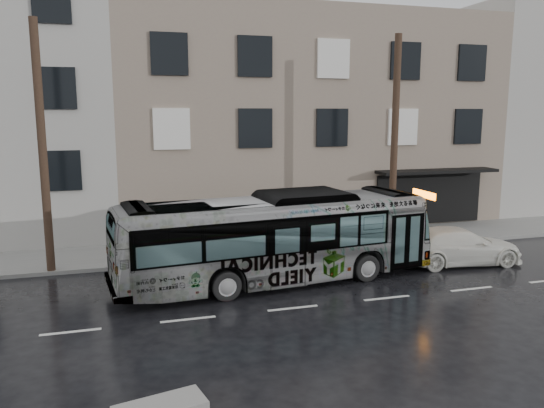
{
  "coord_description": "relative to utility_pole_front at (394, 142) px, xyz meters",
  "views": [
    {
      "loc": [
        -4.93,
        -17.15,
        5.93
      ],
      "look_at": [
        0.79,
        2.5,
        2.37
      ],
      "focal_mm": 35.0,
      "sensor_mm": 36.0,
      "label": 1
    }
  ],
  "objects": [
    {
      "name": "sidewalk",
      "position": [
        -6.5,
        1.6,
        -4.58
      ],
      "size": [
        90.0,
        3.6,
        0.15
      ],
      "primitive_type": "cube",
      "color": "gray",
      "rests_on": "ground"
    },
    {
      "name": "utility_pole_rear",
      "position": [
        -14.0,
        0.0,
        0.0
      ],
      "size": [
        0.3,
        0.3,
        9.0
      ],
      "primitive_type": "cylinder",
      "color": "#3E2B1F",
      "rests_on": "sidewalk"
    },
    {
      "name": "utility_pole_front",
      "position": [
        0.0,
        0.0,
        0.0
      ],
      "size": [
        0.3,
        0.3,
        9.0
      ],
      "primitive_type": "cylinder",
      "color": "#3E2B1F",
      "rests_on": "sidewalk"
    },
    {
      "name": "bus",
      "position": [
        -6.27,
        -3.17,
        -3.07
      ],
      "size": [
        11.59,
        3.89,
        3.17
      ],
      "primitive_type": "imported",
      "rotation": [
        0.0,
        0.0,
        1.68
      ],
      "color": "#B2B2B2",
      "rests_on": "ground"
    },
    {
      "name": "slush_pile",
      "position": [
        -10.86,
        -10.48,
        -4.56
      ],
      "size": [
        1.93,
        1.17,
        0.18
      ],
      "primitive_type": "cube",
      "rotation": [
        0.0,
        0.0,
        0.22
      ],
      "color": "gray",
      "rests_on": "ground"
    },
    {
      "name": "ground",
      "position": [
        -6.5,
        -3.3,
        -4.65
      ],
      "size": [
        120.0,
        120.0,
        0.0
      ],
      "primitive_type": "plane",
      "color": "black",
      "rests_on": "ground"
    },
    {
      "name": "white_sedan",
      "position": [
        1.32,
        -3.01,
        -3.93
      ],
      "size": [
        5.16,
        2.52,
        1.45
      ],
      "primitive_type": "imported",
      "rotation": [
        0.0,
        0.0,
        1.47
      ],
      "color": "white",
      "rests_on": "ground"
    },
    {
      "name": "building_taupe",
      "position": [
        -1.5,
        9.4,
        0.85
      ],
      "size": [
        20.0,
        12.0,
        11.0
      ],
      "primitive_type": "cube",
      "color": "gray",
      "rests_on": "ground"
    },
    {
      "name": "sign_post",
      "position": [
        1.1,
        0.0,
        -3.3
      ],
      "size": [
        0.06,
        0.06,
        2.4
      ],
      "primitive_type": "cylinder",
      "color": "slate",
      "rests_on": "sidewalk"
    }
  ]
}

